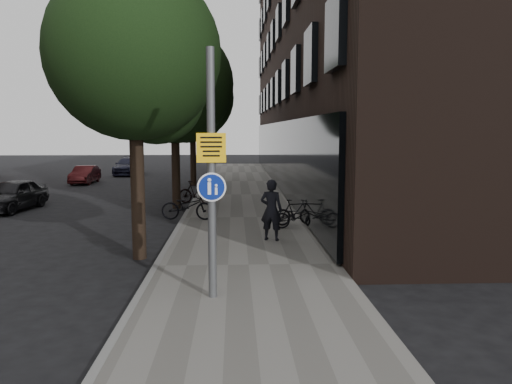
{
  "coord_description": "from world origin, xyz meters",
  "views": [
    {
      "loc": [
        -0.08,
        -8.49,
        3.38
      ],
      "look_at": [
        0.4,
        2.55,
        2.0
      ],
      "focal_mm": 35.0,
      "sensor_mm": 36.0,
      "label": 1
    }
  ],
  "objects": [
    {
      "name": "parked_bike_facade_near",
      "position": [
        2.0,
        7.73,
        0.53
      ],
      "size": [
        1.61,
        0.66,
        0.83
      ],
      "primitive_type": "imported",
      "rotation": [
        0.0,
        0.0,
        1.5
      ],
      "color": "black",
      "rests_on": "sidewalk"
    },
    {
      "name": "street_tree_far",
      "position": [
        -2.53,
        22.14,
        5.11
      ],
      "size": [
        5.0,
        5.0,
        7.8
      ],
      "color": "black",
      "rests_on": "ground"
    },
    {
      "name": "parked_bike_curb_near",
      "position": [
        -1.8,
        9.53,
        0.62
      ],
      "size": [
        1.97,
        0.84,
        1.01
      ],
      "primitive_type": "imported",
      "rotation": [
        0.0,
        0.0,
        1.48
      ],
      "color": "black",
      "rests_on": "sidewalk"
    },
    {
      "name": "curb_edge",
      "position": [
        -2.0,
        10.0,
        0.07
      ],
      "size": [
        0.15,
        60.0,
        0.13
      ],
      "primitive_type": "cube",
      "color": "slate",
      "rests_on": "ground"
    },
    {
      "name": "sidewalk",
      "position": [
        0.25,
        10.0,
        0.06
      ],
      "size": [
        4.5,
        60.0,
        0.12
      ],
      "primitive_type": "cube",
      "color": "slate",
      "rests_on": "ground"
    },
    {
      "name": "street_tree_mid",
      "position": [
        -2.53,
        13.14,
        5.11
      ],
      "size": [
        5.0,
        5.0,
        7.8
      ],
      "color": "black",
      "rests_on": "ground"
    },
    {
      "name": "parked_car_far",
      "position": [
        -8.11,
        29.66,
        0.65
      ],
      "size": [
        1.95,
        4.54,
        1.3
      ],
      "primitive_type": "imported",
      "rotation": [
        0.0,
        0.0,
        0.03
      ],
      "color": "black",
      "rests_on": "ground"
    },
    {
      "name": "street_tree_near",
      "position": [
        -2.53,
        4.64,
        5.11
      ],
      "size": [
        4.4,
        4.4,
        7.5
      ],
      "color": "black",
      "rests_on": "ground"
    },
    {
      "name": "building_right_dark_brick",
      "position": [
        8.5,
        22.0,
        9.0
      ],
      "size": [
        12.0,
        40.0,
        18.0
      ],
      "primitive_type": "cube",
      "color": "black",
      "rests_on": "ground"
    },
    {
      "name": "parked_car_near",
      "position": [
        -9.46,
        12.74,
        0.66
      ],
      "size": [
        2.05,
        4.04,
        1.32
      ],
      "primitive_type": "imported",
      "rotation": [
        0.0,
        0.0,
        -0.13
      ],
      "color": "black",
      "rests_on": "ground"
    },
    {
      "name": "parked_car_mid",
      "position": [
        -9.59,
        23.5,
        0.56
      ],
      "size": [
        1.19,
        3.39,
        1.11
      ],
      "primitive_type": "imported",
      "rotation": [
        0.0,
        0.0,
        0.0
      ],
      "color": "#4E1618",
      "rests_on": "ground"
    },
    {
      "name": "signpost",
      "position": [
        -0.52,
        1.01,
        2.54
      ],
      "size": [
        0.55,
        0.16,
        4.79
      ],
      "rotation": [
        0.0,
        0.0,
        0.05
      ],
      "color": "#595B5E",
      "rests_on": "sidewalk"
    },
    {
      "name": "ground",
      "position": [
        0.0,
        0.0,
        0.0
      ],
      "size": [
        120.0,
        120.0,
        0.0
      ],
      "primitive_type": "plane",
      "color": "black",
      "rests_on": "ground"
    },
    {
      "name": "parked_bike_curb_far",
      "position": [
        -1.8,
        13.48,
        0.63
      ],
      "size": [
        1.75,
        1.07,
        1.02
      ],
      "primitive_type": "imported",
      "rotation": [
        0.0,
        0.0,
        1.19
      ],
      "color": "black",
      "rests_on": "sidewalk"
    },
    {
      "name": "pedestrian",
      "position": [
        1.0,
        6.02,
        1.03
      ],
      "size": [
        0.77,
        0.62,
        1.82
      ],
      "primitive_type": "imported",
      "rotation": [
        0.0,
        0.0,
        2.82
      ],
      "color": "black",
      "rests_on": "sidewalk"
    },
    {
      "name": "parked_bike_facade_far",
      "position": [
        2.0,
        8.38,
        0.57
      ],
      "size": [
        1.55,
        0.81,
        0.9
      ],
      "primitive_type": "imported",
      "rotation": [
        0.0,
        0.0,
        1.84
      ],
      "color": "black",
      "rests_on": "sidewalk"
    }
  ]
}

